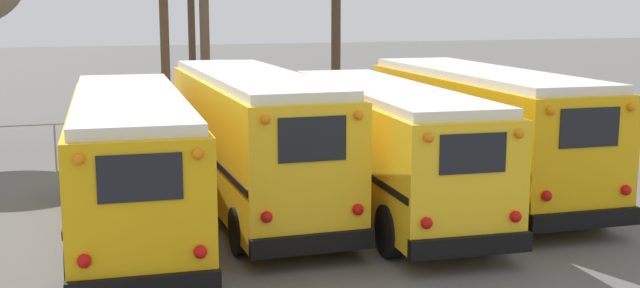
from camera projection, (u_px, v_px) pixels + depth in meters
name	position (u px, v px, depth m)	size (l,w,h in m)	color
ground_plane	(317.00, 208.00, 19.44)	(160.00, 160.00, 0.00)	#5B5956
school_bus_0	(131.00, 158.00, 16.94)	(2.87, 10.11, 3.04)	#EAAA0F
school_bus_1	(252.00, 136.00, 19.11)	(2.48, 9.75, 3.29)	yellow
school_bus_2	(385.00, 142.00, 19.00)	(2.95, 9.89, 3.00)	yellow
school_bus_3	(480.00, 127.00, 20.60)	(2.84, 9.64, 3.25)	#EAAA0F
utility_pole	(205.00, 30.00, 27.74)	(1.80, 0.34, 7.77)	brown
fence_line	(254.00, 129.00, 25.43)	(16.94, 0.06, 1.42)	#939399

